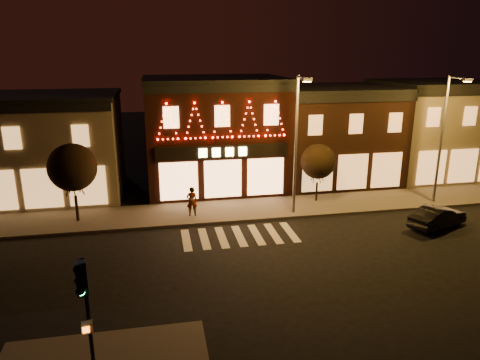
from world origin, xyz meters
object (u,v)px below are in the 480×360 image
object	(u,v)px
streetlamp_mid	(297,135)
pedestrian	(192,201)
dark_sedan	(437,217)
traffic_signal_near	(85,301)

from	to	relation	value
streetlamp_mid	pedestrian	world-z (taller)	streetlamp_mid
streetlamp_mid	dark_sedan	bearing A→B (deg)	-26.26
dark_sedan	pedestrian	size ratio (longest dim) A/B	2.10
pedestrian	dark_sedan	bearing A→B (deg)	164.78
traffic_signal_near	dark_sedan	world-z (taller)	traffic_signal_near
streetlamp_mid	traffic_signal_near	bearing A→B (deg)	-130.07
streetlamp_mid	dark_sedan	distance (m)	9.61
dark_sedan	streetlamp_mid	bearing A→B (deg)	43.58
traffic_signal_near	pedestrian	xyz separation A→B (m)	(4.22, 14.46, -2.18)
traffic_signal_near	pedestrian	size ratio (longest dim) A/B	2.35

